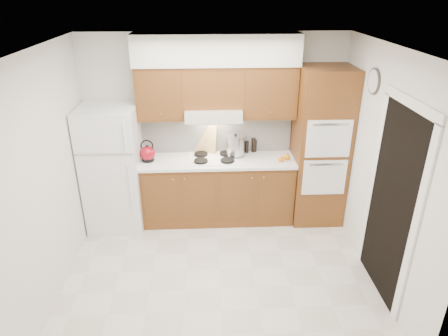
# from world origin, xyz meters

# --- Properties ---
(floor) EXTENTS (3.60, 3.60, 0.00)m
(floor) POSITION_xyz_m (0.00, 0.00, 0.00)
(floor) COLOR beige
(floor) RESTS_ON ground
(ceiling) EXTENTS (3.60, 3.60, 0.00)m
(ceiling) POSITION_xyz_m (0.00, 0.00, 2.60)
(ceiling) COLOR white
(ceiling) RESTS_ON wall_back
(wall_back) EXTENTS (3.60, 0.02, 2.60)m
(wall_back) POSITION_xyz_m (0.00, 1.50, 1.30)
(wall_back) COLOR silver
(wall_back) RESTS_ON floor
(wall_left) EXTENTS (0.02, 3.00, 2.60)m
(wall_left) POSITION_xyz_m (-1.80, 0.00, 1.30)
(wall_left) COLOR silver
(wall_left) RESTS_ON floor
(wall_right) EXTENTS (0.02, 3.00, 2.60)m
(wall_right) POSITION_xyz_m (1.80, 0.00, 1.30)
(wall_right) COLOR silver
(wall_right) RESTS_ON floor
(fridge) EXTENTS (0.75, 0.72, 1.72)m
(fridge) POSITION_xyz_m (-1.41, 1.14, 0.86)
(fridge) COLOR white
(fridge) RESTS_ON floor
(base_cabinets) EXTENTS (2.11, 0.60, 0.90)m
(base_cabinets) POSITION_xyz_m (0.02, 1.20, 0.45)
(base_cabinets) COLOR brown
(base_cabinets) RESTS_ON floor
(countertop) EXTENTS (2.13, 0.62, 0.04)m
(countertop) POSITION_xyz_m (0.03, 1.19, 0.92)
(countertop) COLOR white
(countertop) RESTS_ON base_cabinets
(backsplash) EXTENTS (2.11, 0.03, 0.56)m
(backsplash) POSITION_xyz_m (0.02, 1.49, 1.22)
(backsplash) COLOR white
(backsplash) RESTS_ON countertop
(oven_cabinet) EXTENTS (0.70, 0.65, 2.20)m
(oven_cabinet) POSITION_xyz_m (1.44, 1.18, 1.10)
(oven_cabinet) COLOR brown
(oven_cabinet) RESTS_ON floor
(upper_cab_left) EXTENTS (0.63, 0.33, 0.70)m
(upper_cab_left) POSITION_xyz_m (-0.71, 1.33, 1.85)
(upper_cab_left) COLOR brown
(upper_cab_left) RESTS_ON wall_back
(upper_cab_right) EXTENTS (0.73, 0.33, 0.70)m
(upper_cab_right) POSITION_xyz_m (0.72, 1.33, 1.85)
(upper_cab_right) COLOR brown
(upper_cab_right) RESTS_ON wall_back
(range_hood) EXTENTS (0.75, 0.45, 0.15)m
(range_hood) POSITION_xyz_m (-0.02, 1.27, 1.57)
(range_hood) COLOR silver
(range_hood) RESTS_ON wall_back
(upper_cab_over_hood) EXTENTS (0.75, 0.33, 0.55)m
(upper_cab_over_hood) POSITION_xyz_m (-0.02, 1.33, 1.92)
(upper_cab_over_hood) COLOR brown
(upper_cab_over_hood) RESTS_ON range_hood
(soffit) EXTENTS (2.13, 0.36, 0.40)m
(soffit) POSITION_xyz_m (0.03, 1.32, 2.40)
(soffit) COLOR silver
(soffit) RESTS_ON wall_back
(cooktop) EXTENTS (0.74, 0.50, 0.01)m
(cooktop) POSITION_xyz_m (-0.02, 1.21, 0.95)
(cooktop) COLOR white
(cooktop) RESTS_ON countertop
(doorway) EXTENTS (0.02, 0.90, 2.10)m
(doorway) POSITION_xyz_m (1.79, -0.35, 1.05)
(doorway) COLOR black
(doorway) RESTS_ON floor
(wall_clock) EXTENTS (0.02, 0.30, 0.30)m
(wall_clock) POSITION_xyz_m (1.79, 0.55, 2.15)
(wall_clock) COLOR #3F3833
(wall_clock) RESTS_ON wall_right
(kettle) EXTENTS (0.26, 0.26, 0.21)m
(kettle) POSITION_xyz_m (-0.93, 1.18, 1.05)
(kettle) COLOR maroon
(kettle) RESTS_ON countertop
(cutting_board) EXTENTS (0.32, 0.20, 0.39)m
(cutting_board) POSITION_xyz_m (-0.13, 1.45, 1.14)
(cutting_board) COLOR tan
(cutting_board) RESTS_ON countertop
(stock_pot) EXTENTS (0.28, 0.28, 0.27)m
(stock_pot) POSITION_xyz_m (0.28, 1.30, 1.10)
(stock_pot) COLOR #ACACB0
(stock_pot) RESTS_ON cooktop
(condiment_a) EXTENTS (0.07, 0.07, 0.20)m
(condiment_a) POSITION_xyz_m (0.55, 1.45, 1.04)
(condiment_a) COLOR black
(condiment_a) RESTS_ON countertop
(condiment_b) EXTENTS (0.06, 0.06, 0.17)m
(condiment_b) POSITION_xyz_m (0.57, 1.45, 1.03)
(condiment_b) COLOR black
(condiment_b) RESTS_ON countertop
(condiment_c) EXTENTS (0.07, 0.07, 0.17)m
(condiment_c) POSITION_xyz_m (0.45, 1.42, 1.02)
(condiment_c) COLOR black
(condiment_c) RESTS_ON countertop
(orange_near) EXTENTS (0.11, 0.11, 0.09)m
(orange_near) POSITION_xyz_m (0.98, 1.13, 0.98)
(orange_near) COLOR orange
(orange_near) RESTS_ON countertop
(orange_far) EXTENTS (0.08, 0.08, 0.08)m
(orange_far) POSITION_xyz_m (0.89, 1.08, 0.98)
(orange_far) COLOR orange
(orange_far) RESTS_ON countertop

